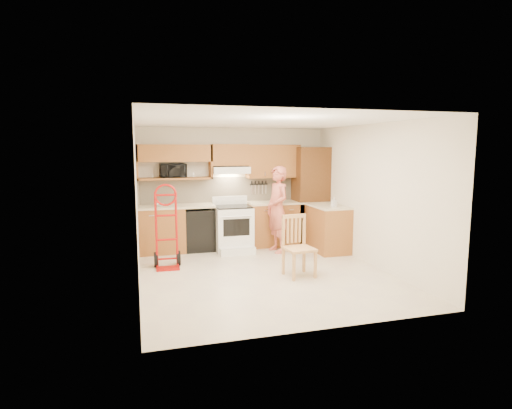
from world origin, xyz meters
name	(u,v)px	position (x,y,z in m)	size (l,w,h in m)	color
floor	(264,274)	(0.00, 0.00, -0.01)	(4.00, 4.50, 0.02)	beige
ceiling	(265,121)	(0.00, 0.00, 2.51)	(4.00, 4.50, 0.02)	white
wall_back	(234,187)	(0.00, 2.26, 1.25)	(4.00, 0.02, 2.50)	#EEE3CA
wall_front	(324,223)	(0.00, -2.26, 1.25)	(4.00, 0.02, 2.50)	#EEE3CA
wall_left	(136,204)	(-2.01, 0.00, 1.25)	(0.02, 4.50, 2.50)	#EEE3CA
wall_right	(373,196)	(2.01, 0.00, 1.25)	(0.02, 4.50, 2.50)	#EEE3CA
backsplash	(234,189)	(0.00, 2.23, 1.20)	(3.92, 0.03, 0.55)	beige
lower_cab_left	(162,230)	(-1.55, 1.95, 0.45)	(0.90, 0.60, 0.90)	#A45121
dishwasher	(199,229)	(-0.80, 1.95, 0.42)	(0.60, 0.60, 0.85)	black
lower_cab_right	(275,224)	(0.83, 1.95, 0.45)	(1.14, 0.60, 0.90)	#A45121
countertop_left	(176,206)	(-1.25, 1.95, 0.92)	(1.50, 0.63, 0.04)	beige
countertop_right	(275,203)	(0.83, 1.95, 0.92)	(1.14, 0.63, 0.04)	beige
cab_return_right	(328,229)	(1.70, 1.15, 0.45)	(0.60, 1.00, 0.90)	#A45121
countertop_return	(328,206)	(1.70, 1.15, 0.92)	(0.63, 1.00, 0.04)	beige
pantry_tall	(310,195)	(1.65, 1.95, 1.05)	(0.70, 0.60, 2.10)	#5A2F16
upper_cab_left	(174,153)	(-1.25, 2.08, 1.98)	(1.50, 0.33, 0.34)	#A45121
upper_shelf_mw	(175,179)	(-1.25, 2.08, 1.47)	(1.50, 0.33, 0.04)	#A45121
upper_cab_center	(230,155)	(-0.12, 2.08, 1.94)	(0.76, 0.33, 0.44)	#A45121
upper_cab_right	(273,161)	(0.83, 2.08, 1.80)	(1.14, 0.33, 0.70)	#A45121
range_hood	(230,170)	(-0.12, 2.02, 1.63)	(0.76, 0.46, 0.14)	white
knife_strip	(259,187)	(0.55, 2.21, 1.24)	(0.40, 0.05, 0.29)	black
microwave	(173,171)	(-1.29, 2.08, 1.63)	(0.51, 0.34, 0.28)	black
range	(234,225)	(-0.14, 1.65, 0.54)	(0.74, 0.97, 1.08)	white
person	(277,209)	(0.69, 1.35, 0.87)	(0.63, 0.41, 1.73)	#C75F4C
hand_truck	(167,230)	(-1.53, 0.80, 0.66)	(0.52, 0.48, 1.33)	#AF110D
dining_chair	(299,246)	(0.51, -0.29, 0.50)	(0.45, 0.49, 0.99)	tan
soap_bottle	(334,202)	(1.70, 0.90, 1.04)	(0.09, 0.09, 0.19)	white
bowl	(159,205)	(-1.59, 1.95, 0.96)	(0.20, 0.20, 0.05)	white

